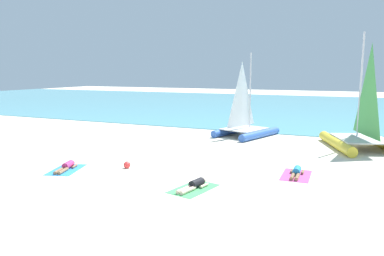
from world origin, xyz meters
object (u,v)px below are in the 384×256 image
object	(u,v)px
sailboat_blue	(245,124)
towel_left	(66,170)
sunbather_right	(296,172)
sunbather_left	(67,166)
towel_middle	(194,189)
sailboat_yellow	(362,132)
beach_ball	(127,165)
sunbather_middle	(195,185)
towel_right	(296,175)

from	to	relation	value
sailboat_blue	towel_left	distance (m)	12.09
sailboat_blue	sunbather_right	xyz separation A→B (m)	(4.38, -7.93, -0.66)
sunbather_left	towel_middle	xyz separation A→B (m)	(6.04, -0.21, -0.13)
towel_left	towel_middle	distance (m)	6.02
sailboat_yellow	beach_ball	distance (m)	12.68
sunbather_middle	sunbather_right	world-z (taller)	same
sailboat_blue	sunbather_right	distance (m)	9.08
sunbather_left	towel_right	xyz separation A→B (m)	(9.17, 3.02, -0.13)
sunbather_middle	towel_right	bearing A→B (deg)	57.60
towel_right	beach_ball	xyz separation A→B (m)	(-6.90, -1.82, 0.15)
towel_middle	sunbather_right	bearing A→B (deg)	46.51
sailboat_yellow	towel_right	world-z (taller)	sailboat_yellow
sailboat_blue	towel_middle	size ratio (longest dim) A/B	2.80
beach_ball	towel_left	bearing A→B (deg)	-150.57
sailboat_yellow	sailboat_blue	bearing A→B (deg)	149.20
sailboat_yellow	sunbather_right	xyz separation A→B (m)	(-2.47, -6.63, -0.80)
towel_middle	sailboat_blue	bearing A→B (deg)	96.37
sailboat_blue	towel_left	xyz separation A→B (m)	(-4.76, -11.08, -0.79)
sunbather_left	beach_ball	distance (m)	2.57
towel_left	sailboat_yellow	bearing A→B (deg)	40.11
sailboat_yellow	sunbather_left	world-z (taller)	sailboat_yellow
towel_middle	beach_ball	world-z (taller)	beach_ball
towel_middle	sunbather_right	xyz separation A→B (m)	(3.13, 3.30, 0.13)
sunbather_left	beach_ball	xyz separation A→B (m)	(2.27, 1.20, 0.02)
towel_left	towel_middle	xyz separation A→B (m)	(6.02, -0.15, 0.00)
sunbather_middle	beach_ball	world-z (taller)	sunbather_middle
sailboat_yellow	towel_middle	bearing A→B (deg)	-139.49
sailboat_yellow	beach_ball	bearing A→B (deg)	-157.82
towel_left	sunbather_right	distance (m)	9.67
towel_middle	sunbather_middle	bearing A→B (deg)	77.85
towel_right	sunbather_right	xyz separation A→B (m)	(-0.00, 0.07, 0.13)
towel_left	sunbather_left	size ratio (longest dim) A/B	1.23
sailboat_blue	towel_left	size ratio (longest dim) A/B	2.80
towel_left	beach_ball	size ratio (longest dim) A/B	6.29
sailboat_blue	sunbather_left	xyz separation A→B (m)	(-4.78, -11.01, -0.66)
sunbather_left	sunbather_middle	world-z (taller)	same
towel_middle	sailboat_yellow	bearing A→B (deg)	60.60
sailboat_blue	beach_ball	world-z (taller)	sailboat_blue
sunbather_left	towel_middle	bearing A→B (deg)	-19.23
towel_right	sailboat_yellow	bearing A→B (deg)	69.79
sunbather_middle	beach_ball	bearing A→B (deg)	172.51
towel_left	sunbather_left	bearing A→B (deg)	107.22
towel_right	beach_ball	world-z (taller)	beach_ball
sunbather_left	sunbather_middle	bearing A→B (deg)	-18.61
sunbather_right	sailboat_yellow	bearing A→B (deg)	68.01
towel_left	sunbather_middle	xyz separation A→B (m)	(6.03, -0.08, 0.13)
towel_middle	sunbather_middle	xyz separation A→B (m)	(0.01, 0.07, 0.13)
sunbather_middle	towel_right	distance (m)	4.44
towel_left	towel_middle	size ratio (longest dim) A/B	1.00
sailboat_blue	towel_middle	world-z (taller)	sailboat_blue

